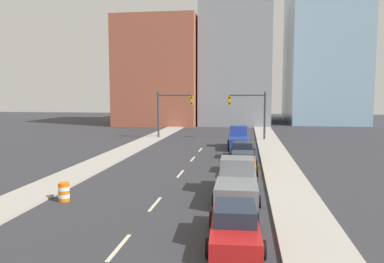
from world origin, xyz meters
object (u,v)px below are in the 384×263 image
Objects in this scene: pickup_truck_gray at (237,181)px; pickup_truck_blue at (239,139)px; sedan_black at (243,151)px; traffic_signal_left at (169,108)px; sedan_orange at (243,163)px; traffic_barrel at (64,192)px; traffic_signal_right at (254,109)px; sedan_red at (235,225)px.

pickup_truck_blue reaches higher than pickup_truck_gray.
sedan_black is (0.16, 11.92, -0.14)m from pickup_truck_gray.
traffic_signal_left is 20.96m from sedan_orange.
pickup_truck_gray is at bearing -89.68° from sedan_black.
traffic_signal_left reaches higher than pickup_truck_gray.
traffic_barrel is at bearing -120.79° from sedan_black.
pickup_truck_gray is at bearing -92.89° from traffic_signal_right.
pickup_truck_blue is (8.37, 20.11, 0.42)m from traffic_barrel.
pickup_truck_gray is at bearing -92.38° from pickup_truck_blue.
traffic_signal_left reaches higher than sedan_orange.
sedan_black is (9.06, -12.94, -3.07)m from traffic_signal_left.
traffic_signal_right reaches higher than pickup_truck_blue.
sedan_orange is at bearing 43.71° from traffic_barrel.
traffic_signal_left is 1.21× the size of sedan_red.
traffic_signal_left is 10.16m from traffic_signal_right.
pickup_truck_gray reaches higher than sedan_black.
pickup_truck_gray is 6.26m from sedan_orange.
pickup_truck_blue is (-1.55, -7.02, -2.83)m from traffic_signal_right.
traffic_signal_right reaches higher than sedan_black.
traffic_signal_left is 1.25× the size of sedan_orange.
sedan_red is at bearing -92.16° from traffic_signal_right.
traffic_signal_left is 26.56m from pickup_truck_gray.
pickup_truck_gray is at bearing -70.29° from traffic_signal_left.
sedan_red is at bearing -89.86° from pickup_truck_gray.
sedan_red is at bearing -89.17° from sedan_black.
traffic_signal_right is 7.73m from pickup_truck_blue.
sedan_orange is 11.59m from pickup_truck_blue.
traffic_signal_right is 25.06m from pickup_truck_gray.
pickup_truck_blue is at bearing 93.30° from sedan_orange.
pickup_truck_gray is 11.92m from sedan_black.
traffic_barrel is 0.16× the size of pickup_truck_gray.
pickup_truck_gray is 1.06× the size of pickup_truck_blue.
traffic_signal_right is 1.21× the size of sedan_red.
traffic_signal_right is at bearing 69.92° from traffic_barrel.
sedan_orange is (8.93, 8.54, 0.17)m from traffic_barrel.
sedan_orange is 5.66m from sedan_black.
pickup_truck_gray is at bearing 14.74° from traffic_barrel.
traffic_barrel is at bearing -89.50° from traffic_signal_left.
sedan_black is (0.08, 18.17, 0.01)m from sedan_red.
traffic_signal_right is 0.99× the size of pickup_truck_gray.
pickup_truck_blue is at bearing 95.51° from sedan_black.
traffic_signal_right is at bearing 74.19° from pickup_truck_blue.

